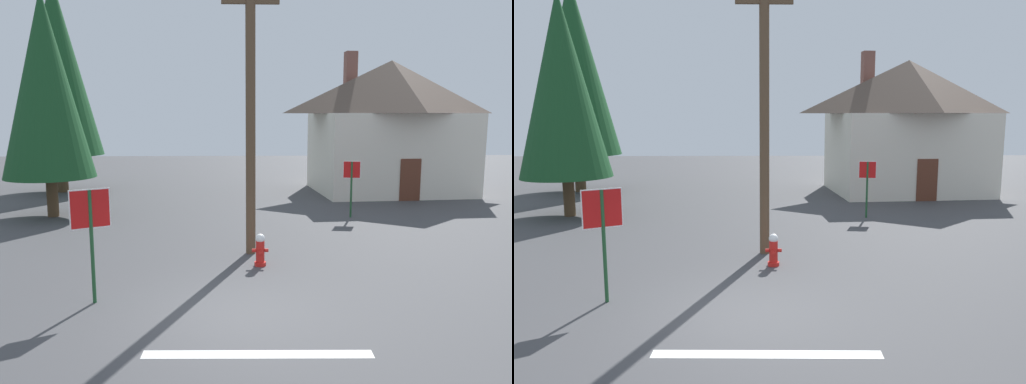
# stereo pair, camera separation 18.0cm
# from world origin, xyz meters

# --- Properties ---
(ground_plane) EXTENTS (80.00, 80.00, 0.10)m
(ground_plane) POSITION_xyz_m (0.00, 0.00, -0.05)
(ground_plane) COLOR #424244
(lane_stop_bar) EXTENTS (3.95, 0.43, 0.01)m
(lane_stop_bar) POSITION_xyz_m (0.47, -1.75, 0.00)
(lane_stop_bar) COLOR silver
(lane_stop_bar) RESTS_ON ground
(stop_sign_near) EXTENTS (0.76, 0.42, 2.50)m
(stop_sign_near) POSITION_xyz_m (-2.97, 0.75, 1.81)
(stop_sign_near) COLOR #1E4C28
(stop_sign_near) RESTS_ON ground
(fire_hydrant) EXTENTS (0.44, 0.38, 0.88)m
(fire_hydrant) POSITION_xyz_m (0.75, 3.30, 0.43)
(fire_hydrant) COLOR red
(fire_hydrant) RESTS_ON ground
(utility_pole) EXTENTS (1.60, 0.28, 7.71)m
(utility_pole) POSITION_xyz_m (0.53, 4.56, 4.03)
(utility_pole) COLOR brown
(utility_pole) RESTS_ON ground
(stop_sign_far) EXTENTS (0.67, 0.13, 2.25)m
(stop_sign_far) POSITION_xyz_m (4.64, 9.61, 1.59)
(stop_sign_far) COLOR #1E4C28
(stop_sign_far) RESTS_ON ground
(house) EXTENTS (8.47, 6.75, 7.34)m
(house) POSITION_xyz_m (8.09, 16.20, 3.53)
(house) COLOR silver
(house) RESTS_ON ground
(pine_tree_tall_left) EXTENTS (3.52, 3.52, 8.80)m
(pine_tree_tall_left) POSITION_xyz_m (-7.26, 10.23, 5.17)
(pine_tree_tall_left) COLOR #4C3823
(pine_tree_tall_left) RESTS_ON ground
(pine_tree_mid_left) EXTENTS (4.38, 4.38, 10.96)m
(pine_tree_mid_left) POSITION_xyz_m (-9.10, 16.77, 6.45)
(pine_tree_mid_left) COLOR #4C3823
(pine_tree_mid_left) RESTS_ON ground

